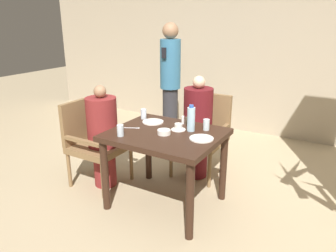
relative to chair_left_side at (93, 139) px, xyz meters
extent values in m
plane|color=tan|center=(0.92, 0.00, -0.51)|extent=(16.00, 16.00, 0.00)
cube|color=tan|center=(0.92, 2.55, 0.89)|extent=(8.00, 0.06, 2.80)
cube|color=#331E14|center=(0.92, 0.00, 0.22)|extent=(1.01, 0.85, 0.05)
cylinder|color=#331E14|center=(0.47, -0.37, -0.16)|extent=(0.07, 0.07, 0.70)
cylinder|color=#331E14|center=(1.37, -0.37, -0.16)|extent=(0.07, 0.07, 0.70)
cylinder|color=#331E14|center=(0.47, 0.37, -0.16)|extent=(0.07, 0.07, 0.70)
cylinder|color=#331E14|center=(1.37, 0.37, -0.16)|extent=(0.07, 0.07, 0.70)
cube|color=brown|center=(0.08, 0.00, -0.08)|extent=(0.54, 0.54, 0.07)
cube|color=brown|center=(-0.16, 0.00, 0.19)|extent=(0.05, 0.54, 0.46)
cube|color=brown|center=(0.08, 0.25, 0.07)|extent=(0.48, 0.04, 0.04)
cube|color=brown|center=(0.08, -0.25, 0.07)|extent=(0.48, 0.04, 0.04)
cylinder|color=brown|center=(0.32, 0.24, -0.31)|extent=(0.04, 0.04, 0.39)
cylinder|color=brown|center=(0.32, -0.24, -0.31)|extent=(0.04, 0.04, 0.39)
cylinder|color=brown|center=(-0.15, 0.24, -0.31)|extent=(0.04, 0.04, 0.39)
cylinder|color=brown|center=(-0.15, -0.24, -0.31)|extent=(0.04, 0.04, 0.39)
cylinder|color=maroon|center=(0.14, 0.00, -0.28)|extent=(0.24, 0.24, 0.46)
cylinder|color=maroon|center=(0.14, 0.00, 0.22)|extent=(0.32, 0.32, 0.52)
sphere|color=#997051|center=(0.14, 0.00, 0.54)|extent=(0.13, 0.13, 0.13)
cube|color=brown|center=(0.92, 0.76, -0.08)|extent=(0.54, 0.54, 0.07)
cube|color=brown|center=(0.92, 1.00, 0.19)|extent=(0.54, 0.05, 0.46)
cube|color=brown|center=(1.17, 0.76, 0.07)|extent=(0.04, 0.48, 0.04)
cube|color=brown|center=(0.67, 0.76, 0.07)|extent=(0.04, 0.48, 0.04)
cylinder|color=brown|center=(1.16, 0.52, -0.31)|extent=(0.04, 0.04, 0.39)
cylinder|color=brown|center=(0.68, 0.52, -0.31)|extent=(0.04, 0.04, 0.39)
cylinder|color=brown|center=(1.16, 0.99, -0.31)|extent=(0.04, 0.04, 0.39)
cylinder|color=brown|center=(0.68, 0.99, -0.31)|extent=(0.04, 0.04, 0.39)
cylinder|color=#5B1419|center=(0.92, 0.70, -0.28)|extent=(0.24, 0.24, 0.46)
cylinder|color=#5B1419|center=(0.92, 0.70, 0.24)|extent=(0.32, 0.32, 0.58)
sphere|color=beige|center=(0.92, 0.70, 0.60)|extent=(0.14, 0.14, 0.14)
cylinder|color=#2D2D33|center=(0.08, 1.53, -0.11)|extent=(0.22, 0.22, 0.80)
cylinder|color=teal|center=(0.08, 1.53, 0.63)|extent=(0.29, 0.29, 0.68)
sphere|color=#997051|center=(0.08, 1.53, 1.08)|extent=(0.22, 0.22, 0.22)
cube|color=black|center=(0.08, 1.36, 0.80)|extent=(0.07, 0.01, 0.14)
cylinder|color=white|center=(1.28, 0.01, 0.25)|extent=(0.21, 0.21, 0.01)
cylinder|color=white|center=(0.66, 0.19, 0.25)|extent=(0.21, 0.21, 0.01)
cylinder|color=white|center=(0.99, 0.12, 0.25)|extent=(0.14, 0.14, 0.01)
cylinder|color=white|center=(0.99, 0.12, 0.28)|extent=(0.07, 0.07, 0.06)
cylinder|color=white|center=(0.93, -0.05, 0.26)|extent=(0.12, 0.12, 0.04)
cylinder|color=#A3C6DB|center=(1.10, 0.16, 0.36)|extent=(0.07, 0.07, 0.23)
cylinder|color=#3359B2|center=(1.10, 0.16, 0.48)|extent=(0.04, 0.04, 0.03)
cylinder|color=silver|center=(0.62, -0.29, 0.30)|extent=(0.06, 0.06, 0.11)
cylinder|color=silver|center=(0.50, 0.25, 0.30)|extent=(0.06, 0.06, 0.11)
cylinder|color=silver|center=(1.22, 0.25, 0.30)|extent=(0.06, 0.06, 0.11)
cylinder|color=white|center=(0.94, 0.30, 0.28)|extent=(0.03, 0.03, 0.08)
cylinder|color=#4C3D2D|center=(0.98, 0.30, 0.28)|extent=(0.03, 0.03, 0.08)
cube|color=silver|center=(0.55, -0.07, 0.25)|extent=(0.16, 0.09, 0.00)
cube|color=silver|center=(0.63, -0.03, 0.25)|extent=(0.04, 0.04, 0.00)
camera|label=1|loc=(2.39, -2.45, 1.27)|focal=35.00mm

